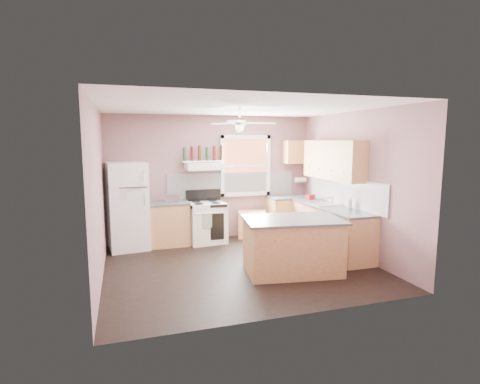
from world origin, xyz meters
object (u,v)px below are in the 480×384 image
object	(u,v)px
toaster	(172,198)
island	(292,246)
stove	(206,223)
refrigerator	(128,206)
cart	(252,224)

from	to	relation	value
toaster	island	world-z (taller)	toaster
stove	refrigerator	bearing A→B (deg)	174.92
refrigerator	island	size ratio (longest dim) A/B	1.17
refrigerator	island	bearing A→B (deg)	-47.54
cart	toaster	bearing A→B (deg)	-157.47
toaster	island	xyz separation A→B (m)	(1.67, -2.19, -0.56)
toaster	cart	distance (m)	1.90
refrigerator	stove	bearing A→B (deg)	-6.98
cart	island	bearing A→B (deg)	-73.55
refrigerator	toaster	size ratio (longest dim) A/B	6.21
stove	cart	xyz separation A→B (m)	(1.06, 0.11, -0.13)
cart	island	distance (m)	2.30
stove	island	distance (m)	2.40
refrigerator	toaster	distance (m)	0.89
stove	island	size ratio (longest dim) A/B	0.58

